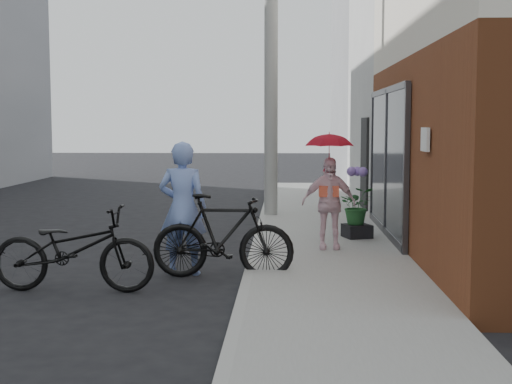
# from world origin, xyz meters

# --- Properties ---
(ground) EXTENTS (80.00, 80.00, 0.00)m
(ground) POSITION_xyz_m (0.00, 0.00, 0.00)
(ground) COLOR black
(ground) RESTS_ON ground
(sidewalk) EXTENTS (2.20, 24.00, 0.12)m
(sidewalk) POSITION_xyz_m (2.10, 2.00, 0.06)
(sidewalk) COLOR gray
(sidewalk) RESTS_ON ground
(curb) EXTENTS (0.12, 24.00, 0.12)m
(curb) POSITION_xyz_m (0.94, 2.00, 0.06)
(curb) COLOR #9E9E99
(curb) RESTS_ON ground
(east_building_far) EXTENTS (8.00, 8.00, 7.00)m
(east_building_far) POSITION_xyz_m (7.20, 16.00, 3.50)
(east_building_far) COLOR gray
(east_building_far) RESTS_ON ground
(utility_pole) EXTENTS (0.28, 0.28, 7.00)m
(utility_pole) POSITION_xyz_m (1.10, 6.00, 3.50)
(utility_pole) COLOR #9E9E99
(utility_pole) RESTS_ON ground
(officer) EXTENTS (0.69, 0.49, 1.78)m
(officer) POSITION_xyz_m (0.04, 0.57, 0.89)
(officer) COLOR #7B96DB
(officer) RESTS_ON ground
(bike_left) EXTENTS (1.98, 0.73, 1.03)m
(bike_left) POSITION_xyz_m (-1.13, -0.48, 0.52)
(bike_left) COLOR black
(bike_left) RESTS_ON ground
(bike_right) EXTENTS (1.86, 0.57, 1.11)m
(bike_right) POSITION_xyz_m (0.60, 0.33, 0.56)
(bike_right) COLOR black
(bike_right) RESTS_ON ground
(kimono_woman) EXTENTS (0.83, 0.37, 1.39)m
(kimono_woman) POSITION_xyz_m (2.06, 1.93, 0.82)
(kimono_woman) COLOR white
(kimono_woman) RESTS_ON sidewalk
(parasol) EXTENTS (0.72, 0.72, 0.63)m
(parasol) POSITION_xyz_m (2.06, 1.93, 1.83)
(parasol) COLOR red
(parasol) RESTS_ON kimono_woman
(planter) EXTENTS (0.52, 0.52, 0.22)m
(planter) POSITION_xyz_m (2.61, 3.02, 0.23)
(planter) COLOR black
(planter) RESTS_ON sidewalk
(potted_plant) EXTENTS (0.57, 0.49, 0.63)m
(potted_plant) POSITION_xyz_m (2.61, 3.02, 0.65)
(potted_plant) COLOR #245C2B
(potted_plant) RESTS_ON planter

